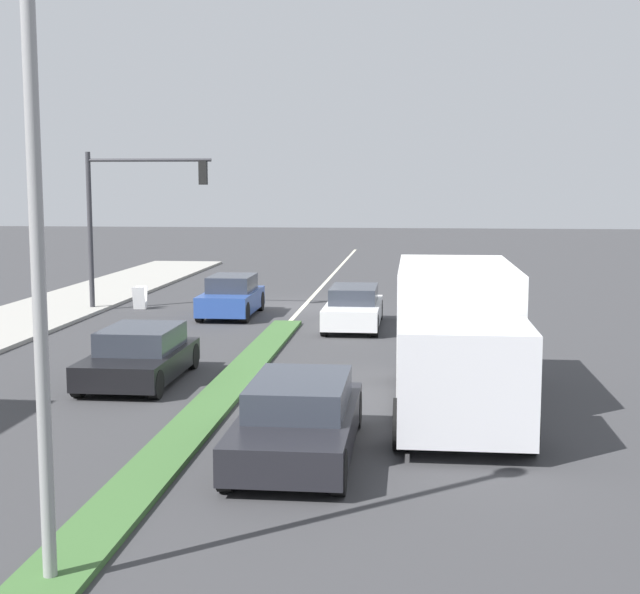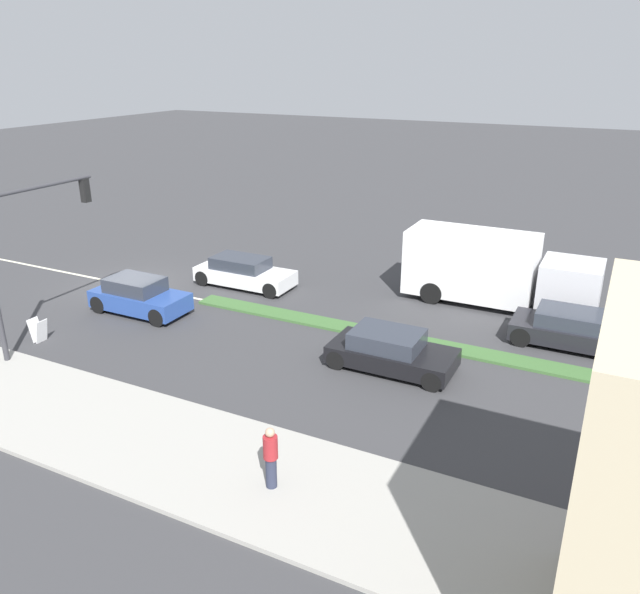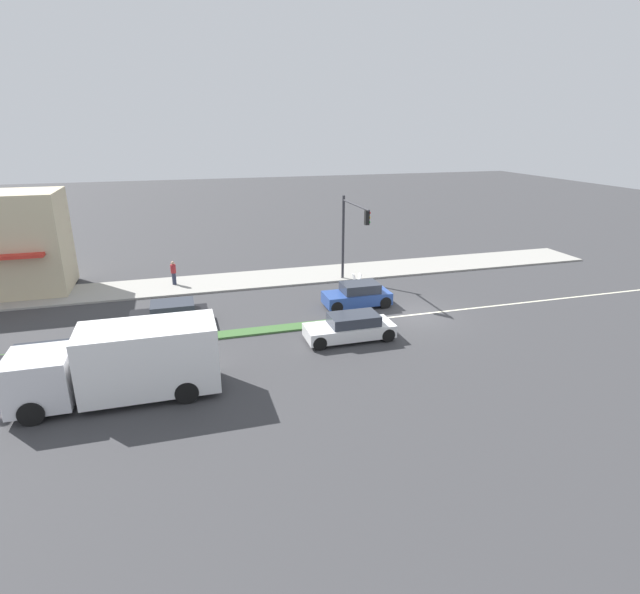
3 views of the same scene
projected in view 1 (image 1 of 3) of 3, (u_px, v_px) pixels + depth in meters
ground_plane at (176, 447)px, 15.56m from camera, size 160.00×160.00×0.00m
lane_marking_center at (303, 307)px, 33.32m from camera, size 0.16×60.00×0.01m
traffic_signal_main at (128, 203)px, 31.88m from camera, size 4.59×0.34×5.60m
street_lamp at (34, 163)px, 9.61m from camera, size 0.44×0.44×7.37m
warning_aframe_sign at (140, 298)px, 32.70m from camera, size 0.45×0.53×0.84m
delivery_truck at (457, 336)px, 18.21m from camera, size 2.44×7.50×2.87m
sedan_dark at (299, 419)px, 15.03m from camera, size 1.90×4.59×1.28m
coupe_blue at (231, 297)px, 30.99m from camera, size 1.74×3.85×1.41m
suv_black at (140, 356)px, 20.66m from camera, size 1.92×4.01×1.26m
van_white at (354, 308)px, 28.57m from camera, size 1.73×4.36×1.30m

